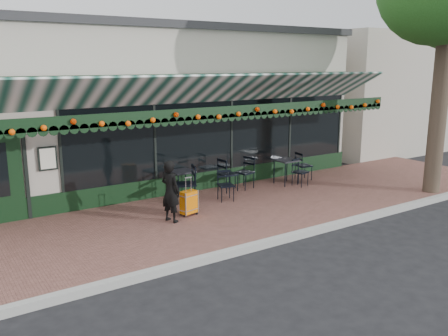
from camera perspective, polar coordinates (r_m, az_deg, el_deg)
ground at (r=10.10m, az=7.11°, el=-8.64°), size 80.00×80.00×0.00m
sidewalk at (r=11.57m, az=0.66°, el=-5.37°), size 18.00×4.00×0.15m
curb at (r=10.01m, az=7.42°, el=-8.37°), size 18.00×0.16×0.15m
restaurant_building at (r=16.23m, az=-11.07°, el=7.50°), size 12.00×9.60×4.50m
neighbor_building_right at (r=24.45m, az=18.49°, el=9.01°), size 12.00×8.00×4.80m
woman at (r=10.58m, az=-6.45°, el=-2.81°), size 0.48×0.59×1.39m
suitcase at (r=11.08m, az=-4.27°, el=-4.16°), size 0.44×0.31×0.90m
cafe_table_a at (r=13.91m, az=7.51°, el=0.72°), size 0.59×0.59×0.73m
cafe_table_b at (r=12.51m, az=-5.07°, el=-0.64°), size 0.58×0.58×0.71m
chair_a_left at (r=13.36m, az=2.49°, el=-0.58°), size 0.55×0.55×0.91m
chair_a_right at (r=14.55m, az=9.56°, el=0.26°), size 0.49×0.49×0.87m
chair_a_front at (r=13.83m, az=9.16°, el=-0.52°), size 0.48×0.48×0.79m
chair_b_left at (r=11.92m, az=-4.66°, el=-1.99°), size 0.63×0.63×1.00m
chair_b_right at (r=13.07m, az=0.47°, el=-0.78°), size 0.50×0.50×0.94m
chair_b_front at (r=12.19m, az=0.21°, el=-2.13°), size 0.48×0.48×0.79m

